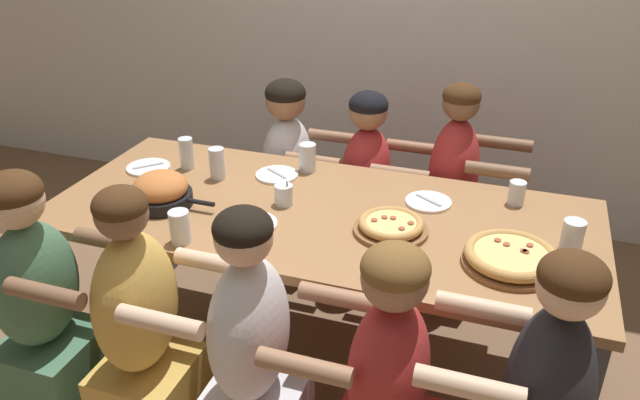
# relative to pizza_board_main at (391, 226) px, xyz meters

# --- Properties ---
(ground_plane) EXTENTS (18.00, 18.00, 0.00)m
(ground_plane) POSITION_rel_pizza_board_main_xyz_m (-0.31, 0.07, -0.79)
(ground_plane) COLOR brown
(ground_plane) RESTS_ON ground
(dining_table) EXTENTS (2.22, 0.95, 0.77)m
(dining_table) POSITION_rel_pizza_board_main_xyz_m (-0.31, 0.07, -0.10)
(dining_table) COLOR #996B42
(dining_table) RESTS_ON ground
(pizza_board_main) EXTENTS (0.29, 0.29, 0.05)m
(pizza_board_main) POSITION_rel_pizza_board_main_xyz_m (0.00, 0.00, 0.00)
(pizza_board_main) COLOR brown
(pizza_board_main) RESTS_ON dining_table
(pizza_board_second) EXTENTS (0.34, 0.34, 0.06)m
(pizza_board_second) POSITION_rel_pizza_board_main_xyz_m (0.45, -0.09, 0.01)
(pizza_board_second) COLOR brown
(pizza_board_second) RESTS_ON dining_table
(skillet_bowl) EXTENTS (0.37, 0.26, 0.14)m
(skillet_bowl) POSITION_rel_pizza_board_main_xyz_m (-0.95, -0.08, 0.03)
(skillet_bowl) COLOR black
(skillet_bowl) RESTS_ON dining_table
(empty_plate_a) EXTENTS (0.19, 0.19, 0.02)m
(empty_plate_a) POSITION_rel_pizza_board_main_xyz_m (0.09, 0.28, -0.02)
(empty_plate_a) COLOR white
(empty_plate_a) RESTS_ON dining_table
(empty_plate_b) EXTENTS (0.20, 0.20, 0.02)m
(empty_plate_b) POSITION_rel_pizza_board_main_xyz_m (-1.20, 0.21, -0.02)
(empty_plate_b) COLOR white
(empty_plate_b) RESTS_ON dining_table
(empty_plate_c) EXTENTS (0.19, 0.19, 0.02)m
(empty_plate_c) POSITION_rel_pizza_board_main_xyz_m (-0.60, 0.33, -0.02)
(empty_plate_c) COLOR white
(empty_plate_c) RESTS_ON dining_table
(empty_plate_d) EXTENTS (0.21, 0.21, 0.02)m
(empty_plate_d) POSITION_rel_pizza_board_main_xyz_m (-0.53, -0.13, -0.02)
(empty_plate_d) COLOR white
(empty_plate_d) RESTS_ON dining_table
(cocktail_glass_blue) EXTENTS (0.08, 0.08, 0.11)m
(cocktail_glass_blue) POSITION_rel_pizza_board_main_xyz_m (-0.47, 0.08, 0.01)
(cocktail_glass_blue) COLOR silver
(cocktail_glass_blue) RESTS_ON dining_table
(drinking_glass_a) EXTENTS (0.08, 0.08, 0.12)m
(drinking_glass_a) POSITION_rel_pizza_board_main_xyz_m (0.65, 0.09, 0.02)
(drinking_glass_a) COLOR silver
(drinking_glass_a) RESTS_ON dining_table
(drinking_glass_b) EXTENTS (0.08, 0.08, 0.13)m
(drinking_glass_b) POSITION_rel_pizza_board_main_xyz_m (-0.49, 0.43, 0.04)
(drinking_glass_b) COLOR silver
(drinking_glass_b) RESTS_ON dining_table
(drinking_glass_c) EXTENTS (0.07, 0.07, 0.14)m
(drinking_glass_c) POSITION_rel_pizza_board_main_xyz_m (-0.85, 0.22, 0.04)
(drinking_glass_c) COLOR silver
(drinking_glass_c) RESTS_ON dining_table
(drinking_glass_d) EXTENTS (0.07, 0.07, 0.10)m
(drinking_glass_d) POSITION_rel_pizza_board_main_xyz_m (0.44, 0.40, 0.02)
(drinking_glass_d) COLOR silver
(drinking_glass_d) RESTS_ON dining_table
(drinking_glass_e) EXTENTS (0.07, 0.07, 0.15)m
(drinking_glass_e) POSITION_rel_pizza_board_main_xyz_m (-1.03, 0.28, 0.05)
(drinking_glass_e) COLOR silver
(drinking_glass_e) RESTS_ON dining_table
(drinking_glass_f) EXTENTS (0.08, 0.08, 0.13)m
(drinking_glass_f) POSITION_rel_pizza_board_main_xyz_m (-0.72, -0.32, 0.03)
(drinking_glass_f) COLOR silver
(drinking_glass_f) RESTS_ON dining_table
(diner_far_center) EXTENTS (0.51, 0.40, 1.06)m
(diner_far_center) POSITION_rel_pizza_board_main_xyz_m (-0.30, 0.77, -0.31)
(diner_far_center) COLOR #B22D2D
(diner_far_center) RESTS_ON ground
(diner_far_midright) EXTENTS (0.51, 0.40, 1.15)m
(diner_far_midright) POSITION_rel_pizza_board_main_xyz_m (0.14, 0.77, -0.28)
(diner_far_midright) COLOR #B22D2D
(diner_far_midright) RESTS_ON ground
(diner_near_left) EXTENTS (0.51, 0.40, 1.12)m
(diner_near_left) POSITION_rel_pizza_board_main_xyz_m (-1.16, -0.62, -0.28)
(diner_near_left) COLOR #477556
(diner_near_left) RESTS_ON ground
(diner_near_center) EXTENTS (0.51, 0.40, 1.13)m
(diner_near_center) POSITION_rel_pizza_board_main_xyz_m (-0.32, -0.62, -0.28)
(diner_near_center) COLOR silver
(diner_near_center) RESTS_ON ground
(diner_near_midleft) EXTENTS (0.51, 0.40, 1.13)m
(diner_near_midleft) POSITION_rel_pizza_board_main_xyz_m (-0.74, -0.62, -0.29)
(diner_near_midleft) COLOR gold
(diner_near_midleft) RESTS_ON ground
(diner_far_midleft) EXTENTS (0.51, 0.40, 1.08)m
(diner_far_midleft) POSITION_rel_pizza_board_main_xyz_m (-0.73, 0.77, -0.29)
(diner_far_midleft) COLOR silver
(diner_far_midleft) RESTS_ON ground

